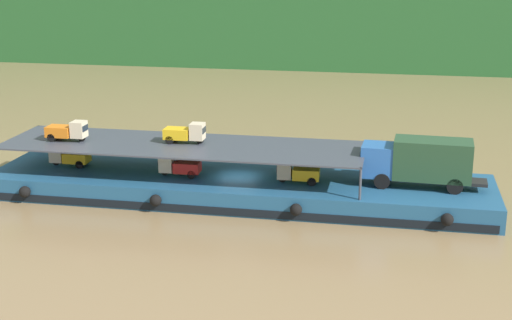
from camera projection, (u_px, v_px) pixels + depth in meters
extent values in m
plane|color=olive|center=(238.00, 198.00, 49.46)|extent=(400.00, 400.00, 0.00)
cube|color=navy|center=(238.00, 187.00, 49.26)|extent=(33.39, 7.44, 1.50)
cube|color=black|center=(225.00, 211.00, 45.83)|extent=(32.72, 0.06, 0.50)
sphere|color=black|center=(25.00, 192.00, 47.98)|extent=(0.75, 0.75, 0.75)
sphere|color=black|center=(156.00, 200.00, 46.33)|extent=(0.75, 0.75, 0.75)
sphere|color=black|center=(296.00, 210.00, 44.68)|extent=(0.75, 0.75, 0.75)
sphere|color=black|center=(447.00, 220.00, 43.02)|extent=(0.75, 0.75, 0.75)
cube|color=#285BA3|center=(378.00, 160.00, 47.11)|extent=(2.10, 2.27, 2.00)
cube|color=#192833|center=(362.00, 153.00, 47.24)|extent=(0.14, 1.84, 0.60)
cube|color=#234228|center=(433.00, 159.00, 46.26)|extent=(4.90, 2.52, 2.50)
cube|color=black|center=(431.00, 179.00, 46.62)|extent=(6.86, 1.69, 0.20)
cylinder|color=black|center=(384.00, 172.00, 48.26)|extent=(1.01, 0.33, 1.00)
cylinder|color=black|center=(382.00, 181.00, 46.37)|extent=(1.01, 0.33, 1.00)
cylinder|color=black|center=(454.00, 177.00, 47.24)|extent=(1.01, 0.33, 1.00)
cylinder|color=black|center=(455.00, 186.00, 45.36)|extent=(1.01, 0.33, 1.00)
cylinder|color=#383D47|center=(366.00, 156.00, 50.31)|extent=(0.16, 0.16, 2.00)
cylinder|color=#383D47|center=(360.00, 184.00, 44.19)|extent=(0.16, 0.16, 2.00)
cylinder|color=#383D47|center=(40.00, 139.00, 54.78)|extent=(0.16, 0.16, 2.00)
cube|color=#383D47|center=(182.00, 145.00, 49.22)|extent=(24.19, 6.64, 0.10)
cube|color=gold|center=(77.00, 157.00, 51.25)|extent=(1.73, 1.25, 0.70)
cube|color=beige|center=(58.00, 154.00, 51.42)|extent=(0.93, 1.03, 1.10)
cube|color=#19232D|center=(51.00, 152.00, 51.47)|extent=(0.06, 0.85, 0.38)
cylinder|color=black|center=(56.00, 161.00, 51.60)|extent=(0.56, 0.16, 0.56)
cylinder|color=black|center=(85.00, 160.00, 51.79)|extent=(0.56, 0.16, 0.56)
cylinder|color=black|center=(80.00, 164.00, 50.78)|extent=(0.56, 0.16, 0.56)
cube|color=red|center=(187.00, 167.00, 48.95)|extent=(1.75, 1.27, 0.70)
cube|color=beige|center=(167.00, 163.00, 49.10)|extent=(0.94, 1.04, 1.10)
cube|color=#19232D|center=(160.00, 161.00, 49.14)|extent=(0.08, 0.85, 0.38)
cylinder|color=black|center=(165.00, 171.00, 49.27)|extent=(0.57, 0.16, 0.56)
cylinder|color=black|center=(195.00, 170.00, 49.49)|extent=(0.57, 0.16, 0.56)
cylinder|color=black|center=(191.00, 175.00, 48.49)|extent=(0.57, 0.16, 0.56)
cube|color=gold|center=(306.00, 174.00, 47.48)|extent=(1.75, 1.28, 0.70)
cube|color=#C6B793|center=(285.00, 170.00, 47.63)|extent=(0.94, 1.04, 1.10)
cube|color=#19232D|center=(277.00, 168.00, 47.66)|extent=(0.08, 0.85, 0.38)
cylinder|color=black|center=(282.00, 178.00, 47.80)|extent=(0.57, 0.17, 0.56)
cylinder|color=black|center=(313.00, 177.00, 48.03)|extent=(0.57, 0.17, 0.56)
cylinder|color=black|center=(312.00, 182.00, 47.02)|extent=(0.57, 0.17, 0.56)
cube|color=orange|center=(60.00, 131.00, 50.17)|extent=(1.71, 1.22, 0.70)
cube|color=beige|center=(79.00, 129.00, 49.84)|extent=(0.91, 1.01, 1.10)
cube|color=#19232D|center=(85.00, 128.00, 49.72)|extent=(0.05, 0.85, 0.38)
cylinder|color=black|center=(81.00, 137.00, 49.96)|extent=(0.56, 0.15, 0.56)
cylinder|color=black|center=(51.00, 138.00, 49.84)|extent=(0.56, 0.15, 0.56)
cylinder|color=black|center=(58.00, 134.00, 50.84)|extent=(0.56, 0.15, 0.56)
cube|color=gold|center=(177.00, 133.00, 49.57)|extent=(1.71, 1.22, 0.70)
cube|color=beige|center=(197.00, 131.00, 49.27)|extent=(0.91, 1.01, 1.10)
cube|color=#19232D|center=(204.00, 130.00, 49.16)|extent=(0.05, 0.85, 0.38)
cylinder|color=black|center=(200.00, 139.00, 49.40)|extent=(0.56, 0.15, 0.56)
cylinder|color=black|center=(169.00, 140.00, 49.24)|extent=(0.56, 0.15, 0.56)
cylinder|color=black|center=(174.00, 136.00, 50.24)|extent=(0.56, 0.15, 0.56)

